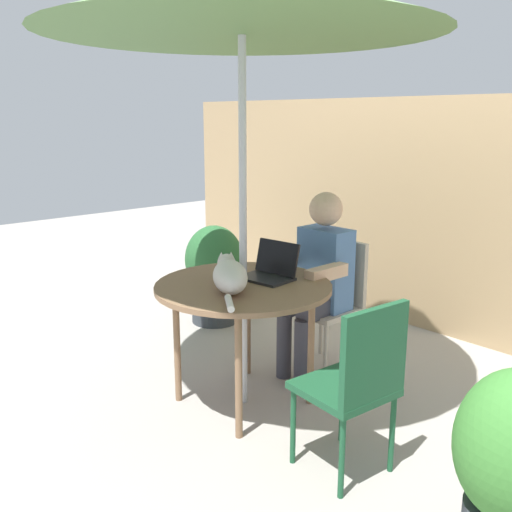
{
  "coord_description": "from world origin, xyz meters",
  "views": [
    {
      "loc": [
        2.4,
        -2.09,
        1.7
      ],
      "look_at": [
        0.0,
        0.1,
        0.9
      ],
      "focal_mm": 40.16,
      "sensor_mm": 36.0,
      "label": 1
    }
  ],
  "objects_px": {
    "person_seated": "(318,274)",
    "cat": "(230,276)",
    "patio_umbrella": "(242,2)",
    "patio_table": "(243,294)",
    "chair_empty": "(357,377)",
    "chair_occupied": "(333,294)",
    "laptop": "(272,268)",
    "potted_plant_by_chair": "(214,271)"
  },
  "relations": [
    {
      "from": "patio_table",
      "to": "chair_empty",
      "type": "relative_size",
      "value": 1.17
    },
    {
      "from": "chair_occupied",
      "to": "cat",
      "type": "bearing_deg",
      "value": -87.54
    },
    {
      "from": "patio_table",
      "to": "cat",
      "type": "height_order",
      "value": "cat"
    },
    {
      "from": "patio_table",
      "to": "chair_empty",
      "type": "distance_m",
      "value": 0.93
    },
    {
      "from": "patio_umbrella",
      "to": "potted_plant_by_chair",
      "type": "bearing_deg",
      "value": 148.57
    },
    {
      "from": "patio_umbrella",
      "to": "potted_plant_by_chair",
      "type": "xyz_separation_m",
      "value": [
        -1.23,
        0.75,
        -1.83
      ]
    },
    {
      "from": "potted_plant_by_chair",
      "to": "person_seated",
      "type": "bearing_deg",
      "value": -4.6
    },
    {
      "from": "person_seated",
      "to": "laptop",
      "type": "height_order",
      "value": "person_seated"
    },
    {
      "from": "laptop",
      "to": "chair_empty",
      "type": "bearing_deg",
      "value": -18.82
    },
    {
      "from": "chair_empty",
      "to": "cat",
      "type": "bearing_deg",
      "value": -177.23
    },
    {
      "from": "patio_table",
      "to": "patio_umbrella",
      "type": "height_order",
      "value": "patio_umbrella"
    },
    {
      "from": "patio_table",
      "to": "person_seated",
      "type": "bearing_deg",
      "value": 90.0
    },
    {
      "from": "chair_empty",
      "to": "cat",
      "type": "xyz_separation_m",
      "value": [
        -0.87,
        -0.04,
        0.32
      ]
    },
    {
      "from": "chair_empty",
      "to": "chair_occupied",
      "type": "bearing_deg",
      "value": 135.31
    },
    {
      "from": "potted_plant_by_chair",
      "to": "chair_empty",
      "type": "bearing_deg",
      "value": -21.53
    },
    {
      "from": "cat",
      "to": "laptop",
      "type": "bearing_deg",
      "value": 93.88
    },
    {
      "from": "patio_table",
      "to": "patio_umbrella",
      "type": "relative_size",
      "value": 0.42
    },
    {
      "from": "chair_occupied",
      "to": "potted_plant_by_chair",
      "type": "bearing_deg",
      "value": -177.28
    },
    {
      "from": "patio_table",
      "to": "patio_umbrella",
      "type": "xyz_separation_m",
      "value": [
        0.0,
        0.0,
        1.58
      ]
    },
    {
      "from": "patio_umbrella",
      "to": "chair_occupied",
      "type": "relative_size",
      "value": 2.76
    },
    {
      "from": "patio_umbrella",
      "to": "cat",
      "type": "distance_m",
      "value": 1.44
    },
    {
      "from": "patio_umbrella",
      "to": "person_seated",
      "type": "distance_m",
      "value": 1.71
    },
    {
      "from": "patio_table",
      "to": "cat",
      "type": "bearing_deg",
      "value": -73.39
    },
    {
      "from": "cat",
      "to": "patio_table",
      "type": "bearing_deg",
      "value": 106.61
    },
    {
      "from": "chair_occupied",
      "to": "cat",
      "type": "height_order",
      "value": "cat"
    },
    {
      "from": "patio_umbrella",
      "to": "cat",
      "type": "bearing_deg",
      "value": -73.39
    },
    {
      "from": "chair_empty",
      "to": "cat",
      "type": "relative_size",
      "value": 1.63
    },
    {
      "from": "patio_umbrella",
      "to": "chair_occupied",
      "type": "xyz_separation_m",
      "value": [
        0.0,
        0.81,
        -1.75
      ]
    },
    {
      "from": "patio_table",
      "to": "chair_occupied",
      "type": "relative_size",
      "value": 1.17
    },
    {
      "from": "person_seated",
      "to": "cat",
      "type": "height_order",
      "value": "person_seated"
    },
    {
      "from": "chair_occupied",
      "to": "laptop",
      "type": "bearing_deg",
      "value": -88.36
    },
    {
      "from": "patio_table",
      "to": "chair_empty",
      "type": "height_order",
      "value": "chair_empty"
    },
    {
      "from": "patio_umbrella",
      "to": "chair_empty",
      "type": "distance_m",
      "value": 1.98
    },
    {
      "from": "chair_empty",
      "to": "laptop",
      "type": "distance_m",
      "value": 0.99
    },
    {
      "from": "person_seated",
      "to": "cat",
      "type": "bearing_deg",
      "value": -87.05
    },
    {
      "from": "patio_umbrella",
      "to": "chair_occupied",
      "type": "height_order",
      "value": "patio_umbrella"
    },
    {
      "from": "person_seated",
      "to": "patio_table",
      "type": "bearing_deg",
      "value": -90.0
    },
    {
      "from": "patio_table",
      "to": "cat",
      "type": "xyz_separation_m",
      "value": [
        0.04,
        -0.14,
        0.15
      ]
    },
    {
      "from": "patio_table",
      "to": "potted_plant_by_chair",
      "type": "bearing_deg",
      "value": 148.57
    },
    {
      "from": "person_seated",
      "to": "laptop",
      "type": "distance_m",
      "value": 0.46
    },
    {
      "from": "cat",
      "to": "potted_plant_by_chair",
      "type": "bearing_deg",
      "value": 145.05
    },
    {
      "from": "patio_table",
      "to": "cat",
      "type": "relative_size",
      "value": 1.91
    }
  ]
}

